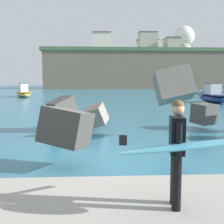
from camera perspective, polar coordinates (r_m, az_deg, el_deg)
ground_plane at (r=7.83m, az=-6.20°, el=-10.68°), size 400.00×400.00×0.00m
breakwater_jetty at (r=11.56m, az=15.92°, el=0.63°), size 26.64×8.56×3.03m
surfer_with_board at (r=4.39m, az=14.24°, el=-7.20°), size 2.12×1.31×1.78m
boat_near_left at (r=41.57m, az=20.74°, el=3.78°), size 4.85×3.65×2.14m
boat_near_centre at (r=43.39m, az=-18.39°, el=3.90°), size 3.97×5.66×2.16m
boat_near_right at (r=31.79m, az=20.86°, el=3.08°), size 2.43×5.52×2.19m
headland_bluff at (r=107.23m, az=7.72°, el=8.74°), size 76.63×35.77×13.60m
radar_dome at (r=115.45m, az=15.14°, el=14.96°), size 8.02×8.02×11.10m
station_building_west at (r=100.16m, az=-2.18°, el=14.69°), size 6.45×7.06×6.32m
station_building_central at (r=107.61m, az=7.58°, el=13.71°), size 8.38×4.49×5.02m
station_building_east at (r=100.68m, az=7.62°, el=14.67°), size 6.58×4.68×6.58m
station_building_annex at (r=100.81m, az=12.62°, el=13.90°), size 5.08×7.33×4.28m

